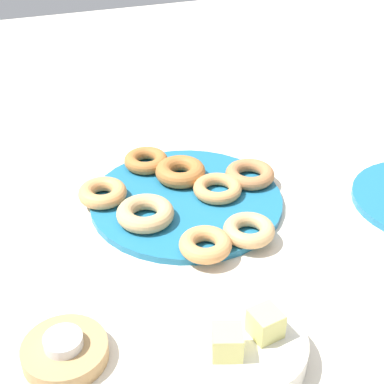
# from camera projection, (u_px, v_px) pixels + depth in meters

# --- Properties ---
(ground_plane) EXTENTS (2.40, 2.40, 0.00)m
(ground_plane) POSITION_uv_depth(u_px,v_px,m) (186.00, 203.00, 1.02)
(ground_plane) COLOR beige
(donut_plate) EXTENTS (0.34, 0.34, 0.01)m
(donut_plate) POSITION_uv_depth(u_px,v_px,m) (186.00, 200.00, 1.02)
(donut_plate) COLOR #1E6B93
(donut_plate) RESTS_ON ground_plane
(donut_0) EXTENTS (0.11, 0.11, 0.03)m
(donut_0) POSITION_uv_depth(u_px,v_px,m) (145.00, 213.00, 0.95)
(donut_0) COLOR tan
(donut_0) RESTS_ON donut_plate
(donut_1) EXTENTS (0.10, 0.10, 0.03)m
(donut_1) POSITION_uv_depth(u_px,v_px,m) (205.00, 244.00, 0.89)
(donut_1) COLOR tan
(donut_1) RESTS_ON donut_plate
(donut_2) EXTENTS (0.11, 0.11, 0.03)m
(donut_2) POSITION_uv_depth(u_px,v_px,m) (103.00, 193.00, 1.00)
(donut_2) COLOR tan
(donut_2) RESTS_ON donut_plate
(donut_3) EXTENTS (0.12, 0.12, 0.02)m
(donut_3) POSITION_uv_depth(u_px,v_px,m) (250.00, 174.00, 1.06)
(donut_3) COLOR #B27547
(donut_3) RESTS_ON donut_plate
(donut_4) EXTENTS (0.12, 0.12, 0.02)m
(donut_4) POSITION_uv_depth(u_px,v_px,m) (217.00, 188.00, 1.02)
(donut_4) COLOR tan
(donut_4) RESTS_ON donut_plate
(donut_5) EXTENTS (0.10, 0.10, 0.03)m
(donut_5) POSITION_uv_depth(u_px,v_px,m) (180.00, 172.00, 1.06)
(donut_5) COLOR #AD6B33
(donut_5) RESTS_ON donut_plate
(donut_6) EXTENTS (0.11, 0.11, 0.02)m
(donut_6) POSITION_uv_depth(u_px,v_px,m) (146.00, 160.00, 1.10)
(donut_6) COLOR #AD6B33
(donut_6) RESTS_ON donut_plate
(donut_7) EXTENTS (0.11, 0.11, 0.02)m
(donut_7) POSITION_uv_depth(u_px,v_px,m) (249.00, 230.00, 0.92)
(donut_7) COLOR tan
(donut_7) RESTS_ON donut_plate
(candle_holder) EXTENTS (0.11, 0.11, 0.02)m
(candle_holder) POSITION_uv_depth(u_px,v_px,m) (65.00, 352.00, 0.73)
(candle_holder) COLOR tan
(candle_holder) RESTS_ON ground_plane
(tealight) EXTENTS (0.05, 0.05, 0.01)m
(tealight) POSITION_uv_depth(u_px,v_px,m) (63.00, 341.00, 0.72)
(tealight) COLOR silver
(tealight) RESTS_ON candle_holder
(fruit_bowl) EXTENTS (0.16, 0.16, 0.04)m
(fruit_bowl) POSITION_uv_depth(u_px,v_px,m) (243.00, 350.00, 0.72)
(fruit_bowl) COLOR silver
(fruit_bowl) RESTS_ON ground_plane
(melon_chunk_left) EXTENTS (0.04, 0.04, 0.04)m
(melon_chunk_left) POSITION_uv_depth(u_px,v_px,m) (265.00, 323.00, 0.71)
(melon_chunk_left) COLOR #DBD67A
(melon_chunk_left) RESTS_ON fruit_bowl
(melon_chunk_right) EXTENTS (0.05, 0.05, 0.04)m
(melon_chunk_right) POSITION_uv_depth(u_px,v_px,m) (227.00, 342.00, 0.69)
(melon_chunk_right) COLOR #DBD67A
(melon_chunk_right) RESTS_ON fruit_bowl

